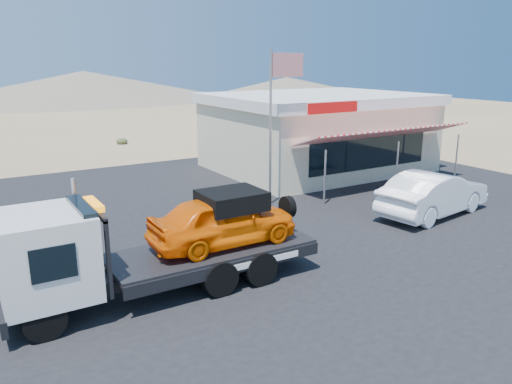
# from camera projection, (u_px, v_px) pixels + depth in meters

# --- Properties ---
(ground) EXTENTS (120.00, 120.00, 0.00)m
(ground) POSITION_uv_depth(u_px,v_px,m) (217.00, 267.00, 13.95)
(ground) COLOR #8D7150
(ground) RESTS_ON ground
(asphalt_lot) EXTENTS (32.00, 24.00, 0.02)m
(asphalt_lot) POSITION_uv_depth(u_px,v_px,m) (228.00, 225.00, 17.43)
(asphalt_lot) COLOR black
(asphalt_lot) RESTS_ON ground
(tow_truck) EXTENTS (7.63, 2.26, 2.55)m
(tow_truck) POSITION_uv_depth(u_px,v_px,m) (159.00, 240.00, 12.13)
(tow_truck) COLOR black
(tow_truck) RESTS_ON asphalt_lot
(white_sedan) EXTENTS (5.15, 2.40, 1.63)m
(white_sedan) POSITION_uv_depth(u_px,v_px,m) (434.00, 194.00, 18.40)
(white_sedan) COLOR white
(white_sedan) RESTS_ON asphalt_lot
(jerky_store) EXTENTS (10.40, 9.97, 3.90)m
(jerky_store) POSITION_uv_depth(u_px,v_px,m) (316.00, 131.00, 26.14)
(jerky_store) COLOR beige
(jerky_store) RESTS_ON asphalt_lot
(flagpole) EXTENTS (1.55, 0.10, 6.00)m
(flagpole) POSITION_uv_depth(u_px,v_px,m) (276.00, 109.00, 19.18)
(flagpole) COLOR #99999E
(flagpole) RESTS_ON asphalt_lot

